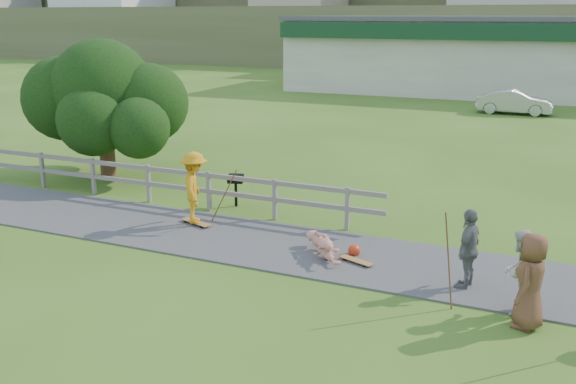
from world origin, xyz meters
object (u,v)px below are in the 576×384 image
skater_rider (195,191)px  car_silver (514,102)px  skater_fallen (324,245)px  spectator_b (469,249)px  spectator_a (519,272)px  spectator_c (531,281)px  bbq (236,191)px  tree (105,122)px

skater_rider → car_silver: size_ratio=0.47×
skater_rider → skater_fallen: (3.77, -0.72, -0.63)m
spectator_b → car_silver: 24.52m
spectator_a → spectator_c: 0.55m
skater_rider → spectator_c: skater_rider is taller
spectator_b → bbq: spectator_b is taller
tree → bbq: bearing=-14.1°
spectator_b → skater_rider: bearing=-89.7°
spectator_b → spectator_c: 1.74m
spectator_a → skater_rider: bearing=-90.9°
skater_fallen → spectator_a: size_ratio=0.99×
skater_rider → tree: tree is taller
car_silver → bbq: bearing=164.9°
tree → bbq: tree is taller
spectator_b → bbq: size_ratio=1.79×
spectator_a → car_silver: 25.33m
skater_rider → spectator_a: bearing=-133.0°
car_silver → skater_fallen: bearing=174.9°
skater_fallen → spectator_b: (3.17, -0.39, 0.53)m
spectator_a → spectator_c: size_ratio=0.92×
spectator_c → spectator_b: bearing=-124.9°
spectator_a → tree: (-13.48, 5.21, 1.01)m
spectator_c → bbq: bearing=-107.7°
spectator_a → bbq: bearing=-103.6°
spectator_b → spectator_c: bearing=54.2°
car_silver → spectator_b: bearing=-177.6°
skater_fallen → skater_rider: bearing=128.0°
tree → bbq: 5.97m
tree → spectator_b: bearing=-19.7°
spectator_a → bbq: (-7.84, 3.79, -0.33)m
skater_fallen → bbq: bbq is taller
skater_rider → spectator_b: skater_rider is taller
spectator_c → car_silver: bearing=-163.7°
skater_fallen → spectator_a: bearing=-56.3°
spectator_b → skater_fallen: bearing=-87.6°
skater_fallen → bbq: bearing=102.7°
car_silver → skater_rider: bearing=165.8°
spectator_c → bbq: size_ratio=1.86×
spectator_a → bbq: 8.72m
spectator_c → car_silver: 25.85m
bbq → tree: bearing=148.3°
skater_fallen → tree: tree is taller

